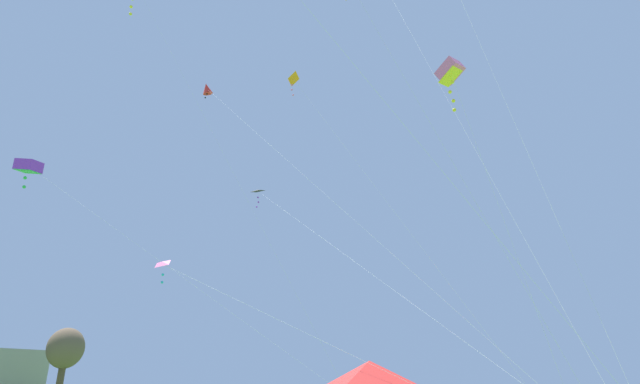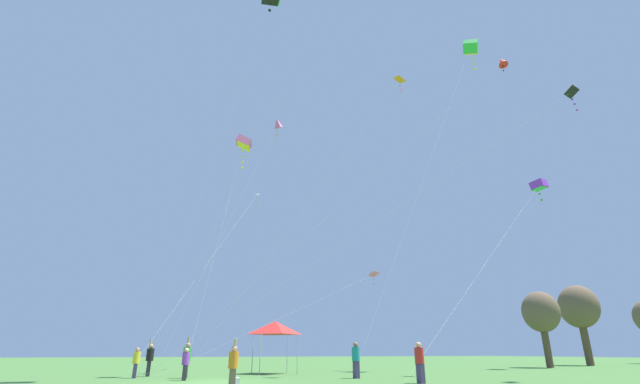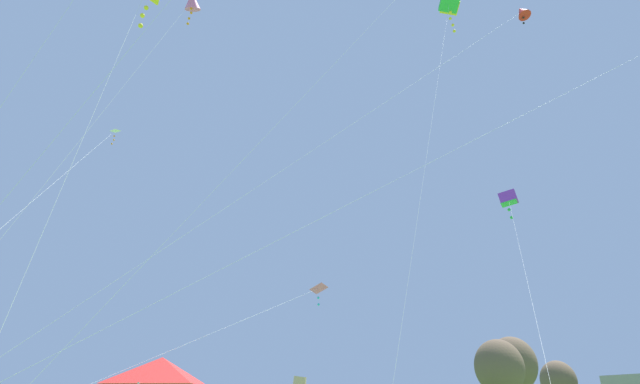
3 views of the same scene
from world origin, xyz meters
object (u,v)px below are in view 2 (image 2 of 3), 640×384
at_px(kite_pink_delta_0, 372,275).
at_px(kite_green_box_10, 471,47).
at_px(person_yellow_shirt, 136,361).
at_px(kite_white_delta_1, 255,198).
at_px(kite_pink_box_2, 244,144).
at_px(person_orange_shirt, 233,365).
at_px(kite_red_diamond_3, 501,62).
at_px(kite_pink_diamond_9, 277,124).
at_px(person_teal_shirt, 356,359).
at_px(cooler_box, 234,382).
at_px(person_purple_shirt, 185,363).
at_px(festival_tent, 275,328).
at_px(person_green_shirt, 187,358).
at_px(kite_black_delta_7, 567,95).
at_px(kite_orange_delta_4, 398,83).
at_px(person_black_shirt, 150,358).
at_px(person_red_shirt, 420,361).
at_px(kite_purple_box_8, 539,185).

xyz_separation_m(kite_pink_delta_0, kite_green_box_10, (3.40, 10.21, 22.44)).
bearing_deg(kite_pink_delta_0, person_yellow_shirt, -75.14).
xyz_separation_m(kite_white_delta_1, kite_pink_box_2, (9.99, -2.83, 0.27)).
bearing_deg(person_orange_shirt, person_yellow_shirt, -119.16).
xyz_separation_m(kite_red_diamond_3, kite_pink_diamond_9, (-8.45, -16.11, -4.09)).
relative_size(person_yellow_shirt, person_teal_shirt, 0.85).
distance_m(kite_pink_delta_0, kite_pink_diamond_9, 14.48).
height_order(person_teal_shirt, kite_pink_delta_0, kite_pink_delta_0).
relative_size(person_teal_shirt, kite_pink_box_2, 0.12).
height_order(cooler_box, person_purple_shirt, person_purple_shirt).
bearing_deg(kite_pink_box_2, festival_tent, 123.20).
bearing_deg(person_yellow_shirt, kite_pink_box_2, 12.47).
xyz_separation_m(person_yellow_shirt, kite_pink_diamond_9, (-3.75, 8.10, 18.07)).
xyz_separation_m(person_green_shirt, kite_red_diamond_3, (3.75, 21.67, 21.98)).
xyz_separation_m(kite_white_delta_1, kite_red_diamond_3, (14.93, 16.43, 8.42)).
bearing_deg(person_green_shirt, kite_black_delta_7, -159.61).
height_order(kite_orange_delta_4, kite_pink_diamond_9, kite_orange_delta_4).
xyz_separation_m(person_yellow_shirt, person_black_shirt, (-1.65, 0.64, 0.14)).
bearing_deg(kite_red_diamond_3, person_red_shirt, -72.03).
bearing_deg(kite_black_delta_7, person_teal_shirt, -116.73).
bearing_deg(kite_orange_delta_4, person_green_shirt, -100.71).
bearing_deg(person_black_shirt, person_teal_shirt, 148.87).
bearing_deg(person_green_shirt, kite_pink_box_2, -109.19).
distance_m(person_teal_shirt, kite_pink_delta_0, 11.69).
relative_size(festival_tent, kite_pink_delta_0, 0.20).
distance_m(cooler_box, kite_pink_delta_0, 18.57).
xyz_separation_m(kite_black_delta_7, kite_green_box_10, (-11.15, 3.42, 13.21)).
height_order(person_black_shirt, kite_white_delta_1, kite_white_delta_1).
bearing_deg(kite_pink_diamond_9, festival_tent, 3.09).
distance_m(person_green_shirt, kite_green_box_10, 37.35).
height_order(kite_purple_box_8, kite_pink_diamond_9, kite_pink_diamond_9).
bearing_deg(person_orange_shirt, kite_pink_diamond_9, -160.21).
xyz_separation_m(person_teal_shirt, kite_orange_delta_4, (-0.71, 4.31, 18.88)).
bearing_deg(cooler_box, kite_pink_delta_0, 134.36).
xyz_separation_m(person_yellow_shirt, person_orange_shirt, (9.13, 3.77, 0.03)).
relative_size(person_purple_shirt, person_orange_shirt, 0.84).
xyz_separation_m(person_red_shirt, person_purple_shirt, (-5.69, -9.77, -0.13)).
distance_m(kite_pink_box_2, kite_pink_diamond_9, 6.22).
bearing_deg(person_red_shirt, kite_white_delta_1, -37.67).
height_order(festival_tent, kite_white_delta_1, kite_white_delta_1).
bearing_deg(kite_white_delta_1, cooler_box, -11.68).
bearing_deg(person_yellow_shirt, person_teal_shirt, -10.54).
bearing_deg(kite_pink_diamond_9, person_black_shirt, -74.30).
relative_size(kite_red_diamond_3, kite_orange_delta_4, 1.17).
bearing_deg(kite_pink_delta_0, person_red_shirt, -18.11).
xyz_separation_m(festival_tent, person_red_shirt, (10.96, 3.99, -1.86)).
bearing_deg(kite_green_box_10, person_purple_shirt, -80.90).
bearing_deg(person_black_shirt, kite_orange_delta_4, 158.86).
distance_m(person_purple_shirt, kite_red_diamond_3, 31.16).
height_order(person_green_shirt, kite_black_delta_7, kite_black_delta_7).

